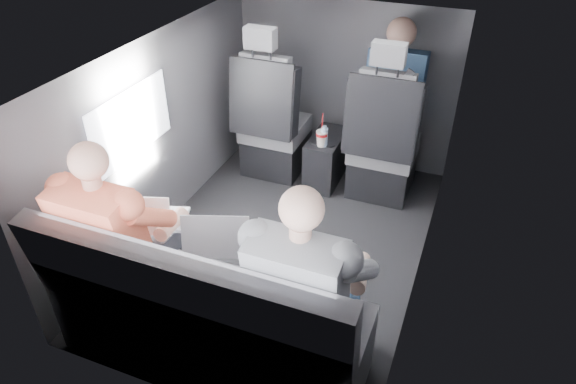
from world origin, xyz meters
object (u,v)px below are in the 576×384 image
at_px(front_seat_right, 382,149).
at_px(water_bottle, 324,137).
at_px(laptop_white, 153,218).
at_px(passenger_rear_right, 308,288).
at_px(rear_bench, 207,322).
at_px(soda_cup, 322,138).
at_px(passenger_front_right, 394,92).
at_px(laptop_silver, 225,238).
at_px(center_console, 326,159).
at_px(laptop_black, 318,260).
at_px(passenger_rear_left, 124,237).
at_px(front_seat_left, 272,129).

xyz_separation_m(front_seat_right, water_bottle, (-0.43, -0.11, 0.08)).
height_order(water_bottle, laptop_white, laptop_white).
bearing_deg(laptop_white, water_bottle, 72.20).
bearing_deg(laptop_white, passenger_rear_right, -11.75).
bearing_deg(rear_bench, soda_cup, 89.85).
bearing_deg(passenger_front_right, front_seat_right, -88.44).
height_order(rear_bench, soda_cup, rear_bench).
relative_size(soda_cup, laptop_white, 0.74).
bearing_deg(laptop_silver, center_console, 89.40).
bearing_deg(laptop_white, laptop_black, -0.00).
relative_size(water_bottle, passenger_front_right, 0.19).
distance_m(rear_bench, passenger_rear_left, 0.61).
height_order(water_bottle, laptop_silver, laptop_silver).
relative_size(front_seat_left, laptop_silver, 3.17).
bearing_deg(passenger_rear_left, front_seat_left, 88.21).
bearing_deg(passenger_rear_left, passenger_rear_right, -0.01).
height_order(laptop_black, passenger_front_right, passenger_front_right).
xyz_separation_m(front_seat_left, rear_bench, (0.45, -1.90, -0.09)).
bearing_deg(soda_cup, center_console, 91.75).
distance_m(center_console, laptop_black, 1.77).
distance_m(soda_cup, laptop_black, 1.57).
distance_m(laptop_white, laptop_black, 0.94).
bearing_deg(passenger_front_right, rear_bench, -101.59).
distance_m(front_seat_right, water_bottle, 0.45).
distance_m(laptop_silver, passenger_rear_right, 0.55).
xyz_separation_m(front_seat_right, laptop_black, (0.03, -1.61, 0.23)).
distance_m(laptop_white, passenger_front_right, 2.08).
distance_m(front_seat_right, laptop_black, 1.62).
height_order(center_console, passenger_rear_right, passenger_rear_right).
xyz_separation_m(rear_bench, passenger_rear_left, (-0.51, 0.10, 0.32)).
bearing_deg(laptop_silver, passenger_rear_right, -19.57).
bearing_deg(passenger_front_right, laptop_white, -115.84).
relative_size(laptop_white, laptop_silver, 0.90).
distance_m(front_seat_left, front_seat_right, 0.90).
xyz_separation_m(soda_cup, laptop_black, (0.47, -1.49, 0.16)).
xyz_separation_m(front_seat_left, laptop_white, (-0.01, -1.61, 0.23)).
bearing_deg(laptop_silver, passenger_rear_left, -159.52).
height_order(rear_bench, water_bottle, rear_bench).
height_order(center_console, soda_cup, soda_cup).
distance_m(center_console, soda_cup, 0.31).
bearing_deg(passenger_rear_right, passenger_rear_left, 179.99).
bearing_deg(laptop_white, front_seat_left, 89.62).
bearing_deg(laptop_white, laptop_silver, -2.10).
height_order(rear_bench, passenger_rear_left, passenger_rear_left).
distance_m(front_seat_right, passenger_front_right, 0.44).
xyz_separation_m(soda_cup, passenger_front_right, (0.44, 0.37, 0.29)).
relative_size(laptop_white, laptop_black, 0.80).
xyz_separation_m(water_bottle, laptop_white, (-0.48, -1.50, 0.15)).
bearing_deg(rear_bench, passenger_rear_left, 169.36).
bearing_deg(water_bottle, passenger_front_right, 41.00).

